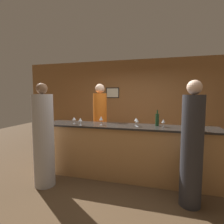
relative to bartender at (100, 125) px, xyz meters
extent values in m
plane|color=#4C3823|center=(0.78, -0.70, -0.91)|extent=(14.00, 14.00, 0.00)
cube|color=olive|center=(0.78, 1.59, 0.49)|extent=(8.00, 0.06, 2.80)
cube|color=black|center=(-0.09, 1.54, 0.84)|extent=(0.44, 0.02, 0.34)
cube|color=silver|center=(-0.09, 1.53, 0.84)|extent=(0.39, 0.00, 0.29)
cube|color=#B27F4C|center=(0.78, -0.70, -0.40)|extent=(3.42, 0.58, 1.03)
cube|color=black|center=(0.78, -0.70, 0.14)|extent=(3.48, 0.64, 0.04)
cylinder|color=orange|center=(0.00, 0.00, -0.06)|extent=(0.33, 0.33, 1.71)
sphere|color=beige|center=(0.00, 0.00, 0.91)|extent=(0.23, 0.23, 0.23)
cylinder|color=#B2B2B7|center=(-0.60, -1.41, -0.07)|extent=(0.37, 0.37, 1.69)
sphere|color=brown|center=(-0.60, -1.41, 0.87)|extent=(0.20, 0.20, 0.20)
cylinder|color=#2D2D33|center=(1.90, -1.34, -0.08)|extent=(0.31, 0.31, 1.67)
sphere|color=beige|center=(1.90, -1.34, 0.86)|extent=(0.21, 0.21, 0.21)
cylinder|color=#19381E|center=(1.38, -0.59, 0.27)|extent=(0.07, 0.07, 0.24)
cylinder|color=#19381E|center=(1.38, -0.59, 0.43)|extent=(0.03, 0.03, 0.08)
cylinder|color=#19381E|center=(2.09, -0.94, 0.26)|extent=(0.07, 0.07, 0.21)
cylinder|color=#19381E|center=(2.09, -0.94, 0.40)|extent=(0.03, 0.03, 0.08)
cylinder|color=silver|center=(-0.09, -0.93, 0.16)|extent=(0.05, 0.05, 0.00)
cylinder|color=silver|center=(-0.09, -0.93, 0.20)|extent=(0.01, 0.01, 0.08)
cone|color=silver|center=(-0.09, -0.93, 0.27)|extent=(0.08, 0.08, 0.07)
cylinder|color=silver|center=(1.50, -0.69, 0.16)|extent=(0.05, 0.05, 0.00)
cylinder|color=silver|center=(1.50, -0.69, 0.20)|extent=(0.01, 0.01, 0.08)
cone|color=silver|center=(1.50, -0.69, 0.27)|extent=(0.07, 0.07, 0.07)
cylinder|color=silver|center=(-0.29, -0.81, 0.16)|extent=(0.05, 0.05, 0.00)
cylinder|color=silver|center=(-0.29, -0.81, 0.20)|extent=(0.01, 0.01, 0.08)
cone|color=silver|center=(-0.29, -0.81, 0.27)|extent=(0.08, 0.08, 0.06)
cylinder|color=silver|center=(0.29, -0.79, 0.16)|extent=(0.05, 0.05, 0.00)
cylinder|color=silver|center=(0.29, -0.79, 0.21)|extent=(0.01, 0.01, 0.09)
cone|color=silver|center=(0.29, -0.79, 0.29)|extent=(0.07, 0.07, 0.08)
cylinder|color=silver|center=(1.02, -0.80, 0.16)|extent=(0.05, 0.05, 0.00)
cylinder|color=silver|center=(1.02, -0.80, 0.20)|extent=(0.01, 0.01, 0.09)
cone|color=silver|center=(1.02, -0.80, 0.27)|extent=(0.06, 0.06, 0.06)
cylinder|color=silver|center=(0.98, -0.69, 0.16)|extent=(0.05, 0.05, 0.00)
cylinder|color=silver|center=(0.98, -0.69, 0.20)|extent=(0.01, 0.01, 0.09)
cone|color=silver|center=(0.98, -0.69, 0.28)|extent=(0.07, 0.07, 0.06)
camera|label=1|loc=(1.42, -4.08, 0.75)|focal=28.00mm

